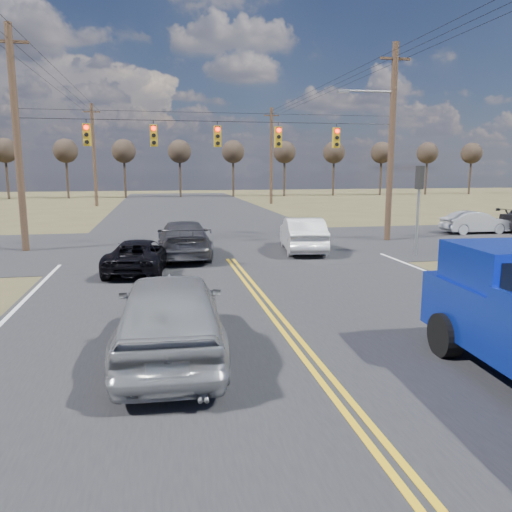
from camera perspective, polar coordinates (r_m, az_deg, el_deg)
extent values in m
plane|color=brown|center=(8.04, 12.05, -18.50)|extent=(160.00, 160.00, 0.00)
cube|color=#28282B|center=(17.14, -1.08, -2.80)|extent=(14.00, 120.00, 0.02)
cube|color=#28282B|center=(24.93, -4.27, 1.22)|extent=(120.00, 12.00, 0.02)
cylinder|color=#473323|center=(25.25, -25.62, 11.78)|extent=(0.32, 0.32, 10.00)
cube|color=#473323|center=(25.79, -26.38, 21.12)|extent=(1.60, 0.12, 0.12)
cylinder|color=#473323|center=(27.22, 15.21, 12.21)|extent=(0.32, 0.32, 10.00)
cube|color=#473323|center=(27.73, 15.63, 20.90)|extent=(1.60, 0.12, 0.12)
cylinder|color=black|center=(24.73, -4.45, 15.09)|extent=(18.00, 0.02, 0.02)
cylinder|color=black|center=(24.77, -4.47, 16.01)|extent=(18.00, 0.02, 0.02)
cube|color=#B28C14|center=(24.71, -18.76, 12.98)|extent=(0.34, 0.24, 1.00)
cylinder|color=#FF0C05|center=(24.59, -18.85, 13.76)|extent=(0.20, 0.06, 0.20)
cylinder|color=black|center=(24.57, -18.81, 13.00)|extent=(0.20, 0.06, 0.20)
cylinder|color=black|center=(24.55, -18.76, 12.23)|extent=(0.20, 0.06, 0.20)
cube|color=black|center=(24.57, -18.87, 14.02)|extent=(0.24, 0.14, 0.03)
cube|color=#B28C14|center=(24.51, -11.61, 13.33)|extent=(0.34, 0.24, 1.00)
cylinder|color=#FF0C05|center=(24.39, -11.64, 14.12)|extent=(0.20, 0.06, 0.20)
cylinder|color=black|center=(24.37, -11.61, 13.35)|extent=(0.20, 0.06, 0.20)
cylinder|color=black|center=(24.35, -11.58, 12.57)|extent=(0.20, 0.06, 0.20)
cube|color=black|center=(24.37, -11.65, 14.38)|extent=(0.24, 0.14, 0.03)
cube|color=#B28C14|center=(24.68, -4.43, 13.47)|extent=(0.34, 0.24, 1.00)
cylinder|color=#FF0C05|center=(24.56, -4.40, 14.26)|extent=(0.20, 0.06, 0.20)
cylinder|color=black|center=(24.54, -4.39, 13.49)|extent=(0.20, 0.06, 0.20)
cylinder|color=black|center=(24.52, -4.38, 12.72)|extent=(0.20, 0.06, 0.20)
cube|color=black|center=(24.54, -4.40, 14.52)|extent=(0.24, 0.14, 0.03)
cube|color=#B28C14|center=(25.21, 2.55, 13.42)|extent=(0.34, 0.24, 1.00)
cylinder|color=#FF0C05|center=(25.09, 2.63, 14.19)|extent=(0.20, 0.06, 0.20)
cylinder|color=black|center=(25.07, 2.62, 13.44)|extent=(0.20, 0.06, 0.20)
cylinder|color=black|center=(25.05, 2.62, 12.69)|extent=(0.20, 0.06, 0.20)
cube|color=black|center=(25.07, 2.65, 14.45)|extent=(0.24, 0.14, 0.03)
cube|color=#B28C14|center=(26.07, 9.15, 13.19)|extent=(0.34, 0.24, 1.00)
cylinder|color=#FF0C05|center=(25.96, 9.28, 13.93)|extent=(0.20, 0.06, 0.20)
cylinder|color=black|center=(25.94, 9.25, 13.21)|extent=(0.20, 0.06, 0.20)
cylinder|color=black|center=(25.92, 9.23, 12.48)|extent=(0.20, 0.06, 0.20)
cube|color=black|center=(25.94, 9.31, 14.18)|extent=(0.24, 0.14, 0.03)
cylinder|color=slate|center=(22.94, 17.96, 4.02)|extent=(0.12, 0.12, 3.20)
cube|color=black|center=(22.84, 18.20, 8.52)|extent=(0.24, 0.34, 1.00)
cylinder|color=slate|center=(26.88, 12.66, 17.91)|extent=(2.80, 0.10, 0.10)
cube|color=slate|center=(26.40, 9.93, 18.04)|extent=(0.55, 0.22, 0.14)
cylinder|color=#473323|center=(52.83, -18.02, 10.85)|extent=(0.32, 0.32, 10.00)
cube|color=#473323|center=(53.09, -18.27, 15.38)|extent=(1.60, 0.12, 0.12)
cylinder|color=#473323|center=(53.81, 1.76, 11.31)|extent=(0.32, 0.32, 10.00)
cube|color=#473323|center=(54.06, 1.78, 15.76)|extent=(1.60, 0.12, 0.12)
cylinder|color=black|center=(24.86, -27.04, 21.76)|extent=(0.02, 58.00, 0.02)
cylinder|color=black|center=(24.70, -25.36, 21.97)|extent=(0.02, 58.00, 0.02)
cylinder|color=black|center=(26.57, 15.22, 21.64)|extent=(0.02, 58.00, 0.02)
cylinder|color=black|center=(26.87, 16.66, 21.43)|extent=(0.02, 58.00, 0.02)
cylinder|color=black|center=(27.18, 18.06, 21.22)|extent=(0.02, 58.00, 0.02)
cylinder|color=#33261C|center=(68.90, -26.57, 8.12)|extent=(0.28, 0.28, 5.50)
sphere|color=#2D231C|center=(68.92, -26.78, 10.73)|extent=(3.00, 3.00, 3.00)
cylinder|color=#33261C|center=(67.40, -20.77, 8.50)|extent=(0.28, 0.28, 5.50)
sphere|color=#2D231C|center=(67.42, -20.94, 11.18)|extent=(3.00, 3.00, 3.00)
cylinder|color=#33261C|center=(66.60, -14.76, 8.81)|extent=(0.28, 0.28, 5.50)
sphere|color=#2D231C|center=(66.62, -14.88, 11.52)|extent=(3.00, 3.00, 3.00)
cylinder|color=#33261C|center=(66.54, -8.66, 9.02)|extent=(0.28, 0.28, 5.50)
sphere|color=#2D231C|center=(66.56, -8.73, 11.73)|extent=(3.00, 3.00, 3.00)
cylinder|color=#33261C|center=(67.20, -2.61, 9.13)|extent=(0.28, 0.28, 5.50)
sphere|color=#2D231C|center=(67.23, -2.64, 11.82)|extent=(3.00, 3.00, 3.00)
cylinder|color=#33261C|center=(68.58, 3.26, 9.15)|extent=(0.28, 0.28, 5.50)
sphere|color=#2D231C|center=(68.61, 3.28, 11.78)|extent=(3.00, 3.00, 3.00)
cylinder|color=#33261C|center=(70.63, 8.84, 9.07)|extent=(0.28, 0.28, 5.50)
sphere|color=#2D231C|center=(70.66, 8.91, 11.62)|extent=(3.00, 3.00, 3.00)
cylinder|color=#33261C|center=(73.30, 14.06, 8.92)|extent=(0.28, 0.28, 5.50)
sphere|color=#2D231C|center=(73.32, 14.16, 11.38)|extent=(3.00, 3.00, 3.00)
cylinder|color=#33261C|center=(76.51, 18.87, 8.72)|extent=(0.28, 0.28, 5.50)
sphere|color=#2D231C|center=(76.53, 19.00, 11.08)|extent=(3.00, 3.00, 3.00)
cylinder|color=#33261C|center=(80.21, 23.26, 8.49)|extent=(0.28, 0.28, 5.50)
sphere|color=#2D231C|center=(80.23, 23.42, 10.73)|extent=(3.00, 3.00, 3.00)
cylinder|color=black|center=(10.99, 20.86, -8.44)|extent=(0.41, 0.92, 0.90)
imported|color=gray|center=(10.25, -9.77, -6.60)|extent=(2.35, 5.39, 1.81)
imported|color=black|center=(18.95, -13.18, 0.05)|extent=(2.65, 4.64, 1.22)
imported|color=#BDBDBD|center=(23.05, 5.34, 2.47)|extent=(2.36, 4.98, 1.58)
imported|color=#37363C|center=(21.71, -8.27, 1.94)|extent=(2.23, 5.46, 1.58)
imported|color=#B1B5BA|center=(32.02, 23.80, 3.53)|extent=(1.40, 3.96, 1.30)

